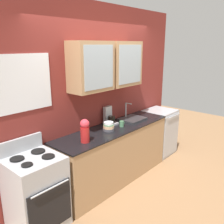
% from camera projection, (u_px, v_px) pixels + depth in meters
% --- Properties ---
extents(ground_plane, '(10.00, 10.00, 0.00)m').
position_uv_depth(ground_plane, '(114.00, 179.00, 4.06)').
color(ground_plane, '#936B47').
extents(back_wall_unit, '(3.88, 0.43, 2.77)m').
position_uv_depth(back_wall_unit, '(100.00, 89.00, 3.85)').
color(back_wall_unit, maroon).
rests_on(back_wall_unit, ground_plane).
extents(counter, '(2.17, 0.60, 0.91)m').
position_uv_depth(counter, '(114.00, 154.00, 3.94)').
color(counter, '#A87F56').
rests_on(counter, ground_plane).
extents(stove_range, '(0.60, 0.61, 1.09)m').
position_uv_depth(stove_range, '(36.00, 192.00, 2.90)').
color(stove_range, '#ADAFB5').
rests_on(stove_range, ground_plane).
extents(sink_faucet, '(0.42, 0.36, 0.29)m').
position_uv_depth(sink_faucet, '(132.00, 118.00, 4.21)').
color(sink_faucet, '#2D2D30').
rests_on(sink_faucet, counter).
extents(bowl_stack, '(0.18, 0.18, 0.13)m').
position_uv_depth(bowl_stack, '(109.00, 127.00, 3.68)').
color(bowl_stack, '#4C4C54').
rests_on(bowl_stack, counter).
extents(vase, '(0.12, 0.12, 0.32)m').
position_uv_depth(vase, '(85.00, 130.00, 3.21)').
color(vase, '#B21E1E').
rests_on(vase, counter).
extents(cup_near_sink, '(0.11, 0.07, 0.09)m').
position_uv_depth(cup_near_sink, '(122.00, 124.00, 3.85)').
color(cup_near_sink, '#4C7F59').
rests_on(cup_near_sink, counter).
extents(dishwasher, '(0.57, 0.58, 0.91)m').
position_uv_depth(dishwasher, '(159.00, 132.00, 4.94)').
color(dishwasher, '#ADAFB5').
rests_on(dishwasher, ground_plane).
extents(coffee_maker, '(0.17, 0.20, 0.29)m').
position_uv_depth(coffee_maker, '(109.00, 118.00, 3.97)').
color(coffee_maker, '#B7B7BC').
rests_on(coffee_maker, counter).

